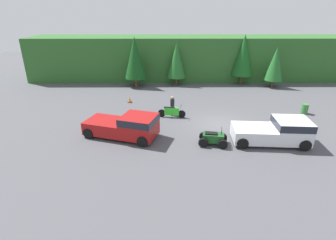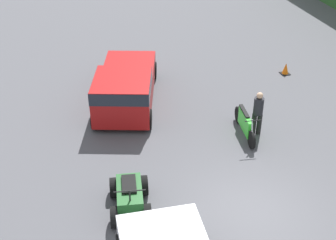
% 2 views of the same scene
% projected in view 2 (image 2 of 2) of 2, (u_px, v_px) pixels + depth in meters
% --- Properties ---
extents(ground_plane, '(80.00, 80.00, 0.00)m').
position_uv_depth(ground_plane, '(252.00, 212.00, 14.14)').
color(ground_plane, '#4C4C51').
extents(pickup_truck_red, '(5.66, 3.70, 1.76)m').
position_uv_depth(pickup_truck_red, '(125.00, 86.00, 18.96)').
color(pickup_truck_red, maroon).
rests_on(pickup_truck_red, ground_plane).
extents(dirt_bike, '(2.39, 0.62, 1.13)m').
position_uv_depth(dirt_bike, '(245.00, 124.00, 17.44)').
color(dirt_bike, black).
rests_on(dirt_bike, ground_plane).
extents(quad_atv, '(2.12, 1.50, 1.17)m').
position_uv_depth(quad_atv, '(130.00, 197.00, 14.02)').
color(quad_atv, black).
rests_on(quad_atv, ground_plane).
extents(rider_person, '(0.48, 0.48, 1.76)m').
position_uv_depth(rider_person, '(258.00, 112.00, 17.24)').
color(rider_person, black).
rests_on(rider_person, ground_plane).
extents(traffic_cone, '(0.42, 0.42, 0.55)m').
position_uv_depth(traffic_cone, '(286.00, 69.00, 21.87)').
color(traffic_cone, black).
rests_on(traffic_cone, ground_plane).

